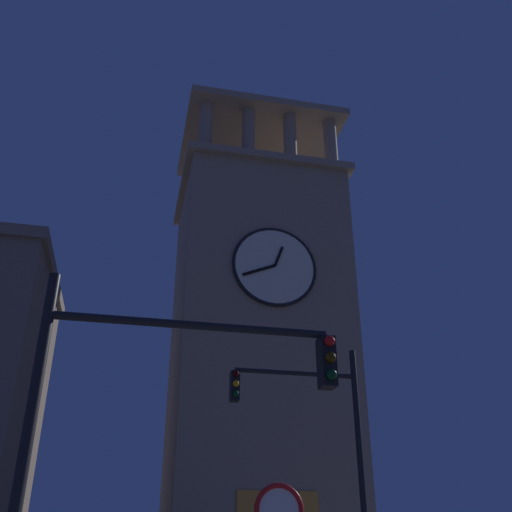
# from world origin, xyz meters

# --- Properties ---
(clocktower) EXTENTS (8.55, 7.81, 25.93)m
(clocktower) POSITION_xyz_m (0.25, -5.95, 10.33)
(clocktower) COLOR gray
(clocktower) RESTS_ON ground_plane
(traffic_signal_mid) EXTENTS (3.40, 0.41, 6.81)m
(traffic_signal_mid) POSITION_xyz_m (1.39, 6.60, 4.34)
(traffic_signal_mid) COLOR black
(traffic_signal_mid) RESTS_ON ground_plane
(traffic_signal_far) EXTENTS (4.17, 0.41, 5.51)m
(traffic_signal_far) POSITION_xyz_m (6.03, 13.01, 3.64)
(traffic_signal_far) COLOR black
(traffic_signal_far) RESTS_ON ground_plane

